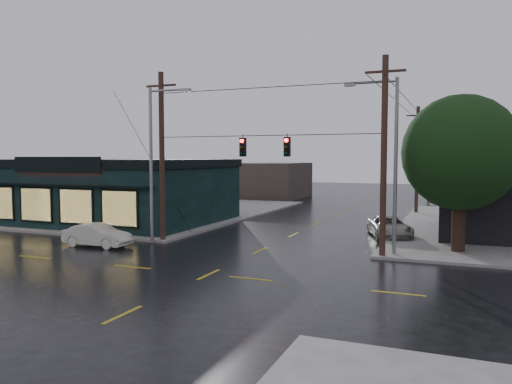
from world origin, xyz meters
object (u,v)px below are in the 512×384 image
at_px(utility_pole_ne, 382,258).
at_px(corner_tree, 461,153).
at_px(sedan_cream, 97,235).
at_px(utility_pole_nw, 163,242).
at_px(suv_silver, 390,227).

bearing_deg(utility_pole_ne, corner_tree, 36.80).
xyz_separation_m(utility_pole_ne, sedan_cream, (-15.58, -2.83, 0.66)).
distance_m(utility_pole_nw, utility_pole_ne, 13.00).
height_order(utility_pole_ne, suv_silver, utility_pole_ne).
relative_size(utility_pole_ne, sedan_cream, 2.55).
distance_m(corner_tree, sedan_cream, 20.46).
xyz_separation_m(sedan_cream, suv_silver, (15.08, 9.74, 0.01)).
height_order(utility_pole_ne, sedan_cream, utility_pole_ne).
bearing_deg(corner_tree, suv_silver, 133.78).
height_order(corner_tree, utility_pole_nw, corner_tree).
xyz_separation_m(corner_tree, utility_pole_ne, (-3.57, -2.67, -5.33)).
relative_size(utility_pole_nw, utility_pole_ne, 1.00).
bearing_deg(suv_silver, utility_pole_ne, -105.06).
bearing_deg(corner_tree, utility_pole_nw, -170.85).
height_order(utility_pole_nw, sedan_cream, utility_pole_nw).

